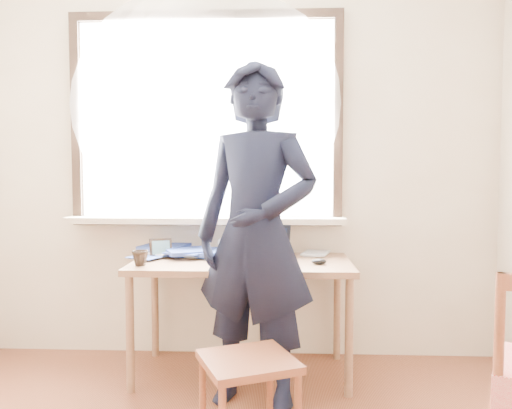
{
  "coord_description": "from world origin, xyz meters",
  "views": [
    {
      "loc": [
        0.29,
        -1.38,
        1.25
      ],
      "look_at": [
        0.18,
        0.95,
        1.1
      ],
      "focal_mm": 35.0,
      "sensor_mm": 36.0,
      "label": 1
    }
  ],
  "objects_px": {
    "laptop": "(261,253)",
    "work_chair": "(248,371)",
    "mug_dark": "(140,258)",
    "person": "(256,236)",
    "desk": "(242,273)",
    "mug_white": "(228,247)"
  },
  "relations": [
    {
      "from": "laptop",
      "to": "work_chair",
      "type": "xyz_separation_m",
      "value": [
        -0.03,
        -0.77,
        -0.42
      ]
    },
    {
      "from": "mug_dark",
      "to": "person",
      "type": "height_order",
      "value": "person"
    },
    {
      "from": "desk",
      "to": "laptop",
      "type": "distance_m",
      "value": 0.18
    },
    {
      "from": "mug_dark",
      "to": "desk",
      "type": "bearing_deg",
      "value": 18.19
    },
    {
      "from": "mug_white",
      "to": "work_chair",
      "type": "distance_m",
      "value": 1.12
    },
    {
      "from": "mug_white",
      "to": "desk",
      "type": "bearing_deg",
      "value": -63.06
    },
    {
      "from": "mug_white",
      "to": "mug_dark",
      "type": "distance_m",
      "value": 0.62
    },
    {
      "from": "work_chair",
      "to": "mug_white",
      "type": "bearing_deg",
      "value": 101.0
    },
    {
      "from": "laptop",
      "to": "mug_dark",
      "type": "bearing_deg",
      "value": -167.41
    },
    {
      "from": "desk",
      "to": "laptop",
      "type": "xyz_separation_m",
      "value": [
        0.12,
        -0.03,
        0.13
      ]
    },
    {
      "from": "mug_white",
      "to": "work_chair",
      "type": "xyz_separation_m",
      "value": [
        0.2,
        -1.02,
        -0.42
      ]
    },
    {
      "from": "laptop",
      "to": "person",
      "type": "relative_size",
      "value": 0.21
    },
    {
      "from": "desk",
      "to": "mug_white",
      "type": "height_order",
      "value": "mug_white"
    },
    {
      "from": "mug_white",
      "to": "person",
      "type": "distance_m",
      "value": 0.66
    },
    {
      "from": "desk",
      "to": "mug_dark",
      "type": "relative_size",
      "value": 13.94
    },
    {
      "from": "laptop",
      "to": "person",
      "type": "xyz_separation_m",
      "value": [
        -0.01,
        -0.36,
        0.15
      ]
    },
    {
      "from": "laptop",
      "to": "mug_white",
      "type": "distance_m",
      "value": 0.34
    },
    {
      "from": "mug_dark",
      "to": "work_chair",
      "type": "height_order",
      "value": "mug_dark"
    },
    {
      "from": "mug_dark",
      "to": "work_chair",
      "type": "bearing_deg",
      "value": -42.7
    },
    {
      "from": "desk",
      "to": "laptop",
      "type": "height_order",
      "value": "laptop"
    },
    {
      "from": "desk",
      "to": "mug_dark",
      "type": "bearing_deg",
      "value": -161.81
    },
    {
      "from": "laptop",
      "to": "work_chair",
      "type": "bearing_deg",
      "value": -92.17
    }
  ]
}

